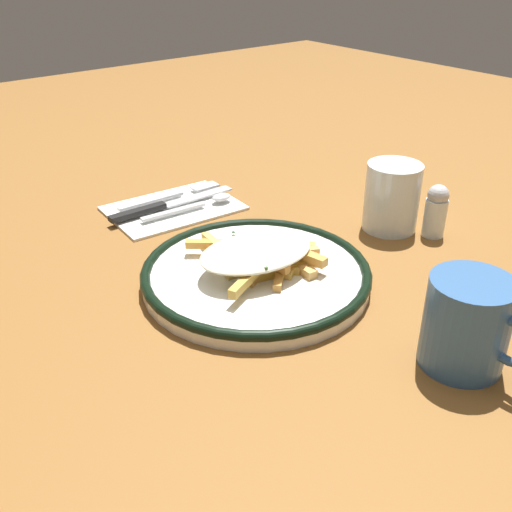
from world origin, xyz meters
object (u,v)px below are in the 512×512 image
knife (162,206)px  coffee_mug (468,324)px  fork (170,196)px  plate (256,274)px  water_glass (391,196)px  salt_shaker (436,210)px  napkin (173,207)px  spoon (203,203)px  fries_heap (260,255)px

knife → coffee_mug: coffee_mug is taller
fork → plate: bearing=-10.2°
water_glass → salt_shaker: 0.06m
fork → coffee_mug: 0.53m
salt_shaker → coffee_mug: bearing=-48.0°
napkin → spoon: spoon is taller
knife → spoon: spoon is taller
plate → napkin: plate is taller
fork → salt_shaker: (0.33, 0.23, 0.03)m
fries_heap → salt_shaker: 0.27m
spoon → coffee_mug: 0.47m
plate → coffee_mug: size_ratio=2.50×
fries_heap → knife: bearing=177.5°
knife → salt_shaker: size_ratio=2.76×
fork → spoon: 0.06m
fries_heap → knife: fries_heap is taller
fries_heap → fork: bearing=171.3°
knife → salt_shaker: 0.40m
plate → fork: 0.28m
knife → napkin: bearing=88.8°
fries_heap → coffee_mug: size_ratio=1.53×
spoon → salt_shaker: salt_shaker is taller
fork → coffee_mug: coffee_mug is taller
salt_shaker → knife: bearing=-139.9°
fries_heap → water_glass: (-0.00, 0.24, 0.01)m
coffee_mug → salt_shaker: (-0.19, 0.21, -0.01)m
napkin → salt_shaker: 0.39m
fork → spoon: bearing=21.3°
water_glass → salt_shaker: (0.06, 0.03, -0.01)m
fork → fries_heap: bearing=-8.7°
knife → salt_shaker: bearing=40.1°
napkin → knife: size_ratio=0.92×
water_glass → salt_shaker: size_ratio=1.27×
napkin → coffee_mug: bearing=2.9°
coffee_mug → fries_heap: bearing=-167.5°
water_glass → salt_shaker: bearing=27.4°
plate → fries_heap: size_ratio=1.64×
napkin → fork: size_ratio=1.09×
fork → water_glass: 0.34m
spoon → plate: bearing=-18.3°
knife → coffee_mug: 0.50m
fries_heap → napkin: fries_heap is taller
water_glass → coffee_mug: (0.25, -0.18, -0.00)m
napkin → knife: 0.02m
knife → spoon: 0.06m
knife → coffee_mug: bearing=5.1°
fries_heap → fork: 0.28m
coffee_mug → salt_shaker: coffee_mug is taller
fries_heap → water_glass: 0.24m
water_glass → knife: bearing=-137.6°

